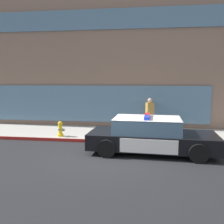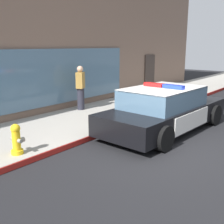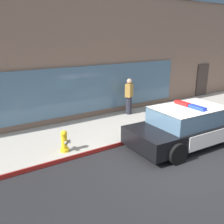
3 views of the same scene
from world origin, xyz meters
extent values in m
plane|color=black|center=(0.00, 0.00, 0.00)|extent=(48.00, 48.00, 0.00)
cube|color=#A39E93|center=(0.00, 3.38, 0.07)|extent=(48.00, 3.14, 0.15)
cube|color=maroon|center=(0.00, 1.79, 0.08)|extent=(28.80, 0.04, 0.14)
cube|color=#382D28|center=(7.83, 4.97, 1.05)|extent=(1.00, 0.08, 2.10)
cube|color=black|center=(1.67, 0.64, 0.50)|extent=(4.98, 2.11, 0.60)
cube|color=silver|center=(3.23, 0.56, 0.67)|extent=(1.75, 1.92, 0.05)
cube|color=silver|center=(-0.04, 0.72, 0.67)|extent=(1.46, 1.90, 0.05)
cube|color=silver|center=(1.62, 1.59, 0.50)|extent=(2.05, 0.13, 0.51)
cube|color=silver|center=(1.53, -0.31, 0.50)|extent=(2.05, 0.13, 0.51)
cube|color=yellow|center=(1.62, 1.61, 0.50)|extent=(0.22, 0.02, 0.26)
cube|color=slate|center=(1.47, 0.65, 1.07)|extent=(2.62, 1.81, 0.60)
cube|color=silver|center=(1.47, 0.65, 1.36)|extent=(2.62, 1.81, 0.04)
cube|color=red|center=(1.49, 0.98, 1.44)|extent=(0.23, 0.65, 0.11)
cube|color=blue|center=(1.46, 0.31, 1.44)|extent=(0.23, 0.65, 0.11)
cylinder|color=black|center=(3.33, 1.50, 0.34)|extent=(0.69, 0.25, 0.68)
cylinder|color=black|center=(3.24, -0.38, 0.34)|extent=(0.69, 0.25, 0.68)
cylinder|color=black|center=(0.10, 1.65, 0.34)|extent=(0.69, 0.25, 0.68)
cylinder|color=black|center=(0.01, -0.22, 0.34)|extent=(0.69, 0.25, 0.68)
cylinder|color=gold|center=(-2.62, 2.20, 0.20)|extent=(0.28, 0.28, 0.10)
cylinder|color=gold|center=(-2.62, 2.20, 0.47)|extent=(0.19, 0.19, 0.45)
sphere|color=gold|center=(-2.62, 2.20, 0.77)|extent=(0.22, 0.22, 0.22)
cylinder|color=gray|center=(-2.62, 2.20, 0.84)|extent=(0.06, 0.06, 0.05)
cylinder|color=gray|center=(-2.62, 2.05, 0.50)|extent=(0.09, 0.10, 0.09)
cylinder|color=gray|center=(-2.62, 2.34, 0.50)|extent=(0.09, 0.10, 0.09)
cylinder|color=gray|center=(-2.47, 2.20, 0.46)|extent=(0.10, 0.12, 0.12)
cylinder|color=#23232D|center=(1.63, 4.33, 0.57)|extent=(0.28, 0.28, 0.85)
cube|color=olive|center=(1.63, 4.33, 1.31)|extent=(0.48, 0.42, 0.62)
sphere|color=tan|center=(1.63, 4.33, 1.74)|extent=(0.24, 0.24, 0.24)
camera|label=1|loc=(1.39, -8.79, 2.87)|focal=39.10mm
camera|label=2|loc=(-6.01, -3.35, 2.62)|focal=44.70mm
camera|label=3|loc=(-5.52, -4.95, 3.78)|focal=40.62mm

